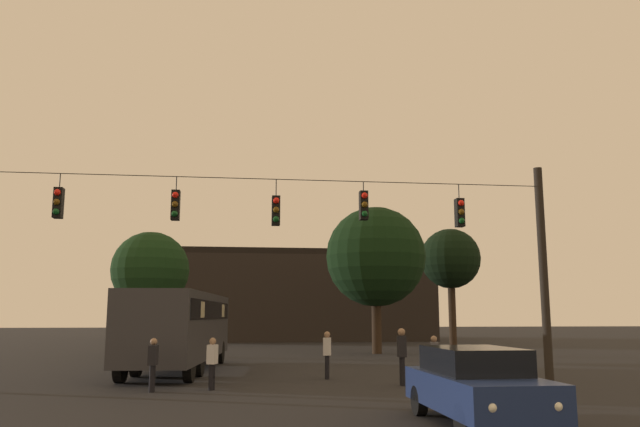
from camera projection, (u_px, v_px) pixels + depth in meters
name	position (u px, v px, depth m)	size (l,w,h in m)	color
ground_plane	(259.00, 361.00, 29.65)	(168.00, 168.00, 0.00)	black
overhead_signal_span	(271.00, 250.00, 19.73)	(18.51, 0.44, 7.16)	black
city_bus	(181.00, 323.00, 24.54)	(3.50, 11.18, 3.00)	#2D2D33
car_near_right	(476.00, 385.00, 12.45)	(1.80, 4.34, 1.52)	navy
pedestrian_crossing_left	(212.00, 361.00, 18.32)	(0.33, 0.41, 1.51)	black
pedestrian_crossing_center	(153.00, 362.00, 17.85)	(0.26, 0.38, 1.51)	black
pedestrian_crossing_right	(434.00, 357.00, 20.04)	(0.31, 0.40, 1.51)	black
pedestrian_near_bus	(327.00, 352.00, 21.46)	(0.32, 0.41, 1.61)	black
pedestrian_trailing	(402.00, 353.00, 19.47)	(0.26, 0.37, 1.76)	black
corner_building	(299.00, 297.00, 56.37)	(22.20, 12.08, 7.62)	black
tree_left_silhouette	(376.00, 257.00, 36.16)	(5.79, 5.79, 8.43)	#2D2116
tree_behind_building	(450.00, 259.00, 43.46)	(4.17, 4.17, 8.16)	#2D2116
tree_right_far	(150.00, 271.00, 34.04)	(4.21, 4.21, 6.71)	black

